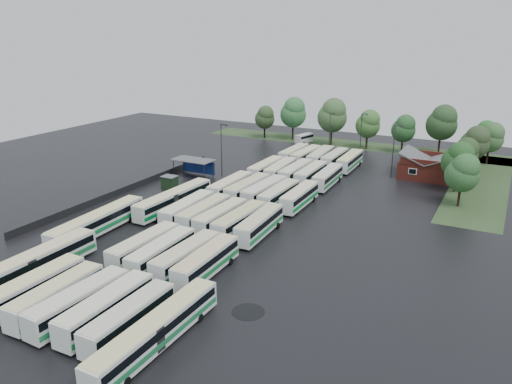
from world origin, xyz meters
The scene contains 62 objects.
ground centered at (0.00, 0.00, 0.00)m, with size 160.00×160.00×0.00m, color black.
brick_building centered at (24.00, 42.77, 1.87)m, with size 10.07×8.60×5.39m.
wash_shed centered at (-17.20, 22.02, 2.99)m, with size 8.20×4.20×3.58m.
utility_hut centered at (-16.20, 12.60, 1.32)m, with size 2.70×2.20×2.62m.
grass_strip_north centered at (2.00, 64.80, 0.01)m, with size 80.00×10.00×0.01m, color #2A4220.
grass_strip_east centered at (34.00, 42.80, 0.01)m, with size 10.00×50.00×0.01m, color #2A4220.
west_fence centered at (-22.20, 8.00, 0.60)m, with size 0.10×50.00×1.20m, color #2D2D30.
bus_r0c0 centered at (-4.57, -25.99, 1.77)m, with size 2.54×11.59×3.22m.
bus_r0c1 centered at (-1.14, -26.34, 1.75)m, with size 2.81×11.52×3.19m.
bus_r0c2 centered at (2.00, -26.19, 1.80)m, with size 2.94×11.87×3.28m.
bus_r0c3 centered at (5.20, -25.74, 1.80)m, with size 2.69×11.79×3.27m.
bus_r0c4 centered at (8.37, -25.99, 1.73)m, with size 2.51×11.33×3.15m.
bus_r1c1 centered at (-1.23, -12.33, 1.76)m, with size 2.72×11.55×3.20m.
bus_r1c2 centered at (1.83, -12.73, 1.75)m, with size 2.71×11.52×3.19m.
bus_r1c3 centered at (5.25, -12.25, 1.76)m, with size 2.69×11.57×3.21m.
bus_r1c4 centered at (8.23, -12.41, 1.78)m, with size 2.75×11.65×3.23m.
bus_r2c0 centered at (-4.23, 1.38, 1.81)m, with size 2.87×11.92×3.30m.
bus_r2c1 centered at (-1.20, 1.37, 1.77)m, with size 2.52×11.56×3.21m.
bus_r2c2 centered at (1.87, 1.13, 1.74)m, with size 2.71×11.42×3.16m.
bus_r2c3 centered at (5.13, 1.01, 1.78)m, with size 2.77×11.70×3.24m.
bus_r2c4 centered at (8.32, 1.12, 1.78)m, with size 3.01×11.72×3.23m.
bus_r3c0 centered at (-4.46, 14.54, 1.78)m, with size 2.49×11.64×3.24m.
bus_r3c1 centered at (-1.05, 14.77, 1.81)m, with size 2.89×11.93×3.30m.
bus_r3c2 centered at (2.11, 14.93, 1.81)m, with size 3.07×11.94×3.29m.
bus_r3c3 centered at (5.01, 14.46, 1.73)m, with size 2.56×11.32×3.14m.
bus_r3c4 centered at (8.51, 15.08, 1.74)m, with size 2.58×11.39×3.16m.
bus_r4c0 centered at (-4.27, 28.08, 1.76)m, with size 2.46×11.51×3.20m.
bus_r4c1 centered at (-1.28, 28.52, 1.74)m, with size 2.93×11.45×3.16m.
bus_r4c2 centered at (1.98, 28.55, 1.78)m, with size 2.52×11.64×3.24m.
bus_r4c3 centered at (5.08, 28.53, 1.77)m, with size 2.60×11.57×3.21m.
bus_r4c4 centered at (8.59, 28.26, 1.74)m, with size 2.77×11.42×3.16m.
bus_r5c0 centered at (-4.38, 42.10, 1.73)m, with size 2.57×11.33×3.14m.
bus_r5c1 centered at (-1.34, 41.76, 1.73)m, with size 2.95×11.41×3.15m.
bus_r5c2 centered at (1.99, 41.75, 1.81)m, with size 3.08×11.93×3.29m.
bus_r5c3 centered at (5.03, 42.28, 1.72)m, with size 2.42×11.24×3.13m.
bus_r5c4 centered at (8.57, 41.68, 1.76)m, with size 2.69×11.55×3.20m.
artic_bus_west_a centered at (-9.25, -22.72, 1.82)m, with size 2.60×17.72×3.29m.
artic_bus_west_b centered at (-9.08, 4.37, 1.77)m, with size 3.03×17.28×3.19m.
artic_bus_west_c centered at (-12.40, -9.15, 1.82)m, with size 3.35×17.81×3.29m.
artic_bus_east centered at (12.03, -26.51, 1.74)m, with size 2.43×16.89×3.13m.
minibus centered at (-9.59, 60.60, 1.30)m, with size 3.42×5.72×2.35m.
tree_north_0 centered at (-21.47, 61.55, 5.66)m, with size 5.33×5.32×8.81m.
tree_north_1 centered at (-14.01, 63.42, 7.30)m, with size 6.85×6.85×11.34m.
tree_north_2 centered at (-2.31, 60.90, 7.78)m, with size 7.30×7.30×12.09m.
tree_north_3 centered at (6.62, 61.56, 6.30)m, with size 5.93×5.92×9.80m.
tree_north_4 centered at (15.17, 61.34, 5.96)m, with size 5.60×5.60×9.27m.
tree_north_5 centered at (23.13, 64.32, 7.56)m, with size 7.10×7.10×11.76m.
tree_north_6 centered at (32.37, 64.17, 5.71)m, with size 5.36×5.36×8.88m.
tree_east_0 centered at (31.87, 27.64, 5.87)m, with size 5.51×5.51×9.13m.
tree_east_1 centered at (30.25, 35.47, 6.05)m, with size 5.68×5.68×9.41m.
tree_east_2 centered at (30.49, 43.32, 5.60)m, with size 5.25×5.25×8.70m.
tree_east_3 centered at (31.53, 51.91, 6.20)m, with size 5.82×5.82×9.64m.
tree_east_4 centered at (33.93, 59.76, 6.00)m, with size 5.63×5.63×9.33m.
lamp_post_ne centered at (17.84, 39.98, 6.10)m, with size 1.62×0.32×10.51m.
lamp_post_nw centered at (-12.16, 24.48, 6.18)m, with size 1.64×0.32×10.64m.
lamp_post_back_w centered at (-0.97, 55.73, 5.32)m, with size 1.41×0.27×9.16m.
lamp_post_back_e centered at (7.01, 54.65, 5.70)m, with size 1.51×0.29×9.82m.
puddle_0 centered at (-1.49, -21.58, 0.00)m, with size 6.21×6.21×0.01m, color black.
puddle_1 centered at (10.90, -24.43, 0.00)m, with size 2.62×2.62×0.01m, color black.
puddle_2 centered at (-6.61, 1.34, 0.00)m, with size 7.67×7.67×0.01m, color black.
puddle_3 centered at (6.12, -3.94, 0.00)m, with size 4.39×4.39×0.01m, color black.
puddle_4 centered at (16.53, -17.24, 0.00)m, with size 3.51×3.51×0.01m, color black.
Camera 1 is at (38.52, -57.06, 28.05)m, focal length 35.00 mm.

